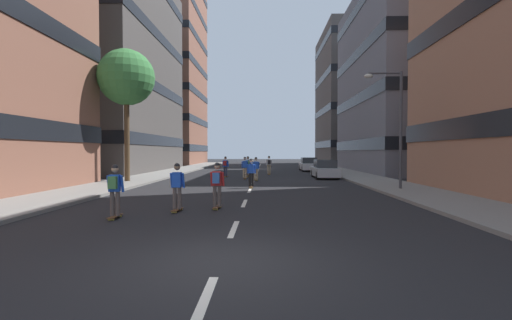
{
  "coord_description": "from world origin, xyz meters",
  "views": [
    {
      "loc": [
        0.9,
        -7.05,
        2.2
      ],
      "look_at": [
        0.0,
        26.15,
        1.4
      ],
      "focal_mm": 24.99,
      "sensor_mm": 36.0,
      "label": 1
    }
  ],
  "objects_px": {
    "skater_1": "(251,172)",
    "skater_8": "(269,164)",
    "skater_3": "(245,167)",
    "skater_2": "(177,185)",
    "skater_0": "(225,165)",
    "street_tree_near": "(126,78)",
    "skater_4": "(115,188)",
    "streetlamp_right": "(394,117)",
    "skater_7": "(256,168)",
    "parked_car_mid": "(325,170)",
    "parked_car_near": "(309,165)",
    "skater_6": "(248,165)",
    "skater_5": "(217,182)"
  },
  "relations": [
    {
      "from": "parked_car_mid",
      "to": "skater_0",
      "type": "height_order",
      "value": "skater_0"
    },
    {
      "from": "skater_7",
      "to": "skater_8",
      "type": "relative_size",
      "value": 1.0
    },
    {
      "from": "skater_7",
      "to": "skater_0",
      "type": "bearing_deg",
      "value": 127.07
    },
    {
      "from": "skater_6",
      "to": "skater_3",
      "type": "bearing_deg",
      "value": -92.81
    },
    {
      "from": "skater_0",
      "to": "skater_7",
      "type": "distance_m",
      "value": 4.52
    },
    {
      "from": "skater_8",
      "to": "street_tree_near",
      "type": "bearing_deg",
      "value": -137.15
    },
    {
      "from": "skater_5",
      "to": "skater_8",
      "type": "distance_m",
      "value": 20.45
    },
    {
      "from": "street_tree_near",
      "to": "skater_7",
      "type": "relative_size",
      "value": 5.14
    },
    {
      "from": "streetlamp_right",
      "to": "skater_2",
      "type": "height_order",
      "value": "streetlamp_right"
    },
    {
      "from": "skater_3",
      "to": "streetlamp_right",
      "type": "bearing_deg",
      "value": -43.42
    },
    {
      "from": "parked_car_mid",
      "to": "skater_4",
      "type": "height_order",
      "value": "skater_4"
    },
    {
      "from": "skater_0",
      "to": "skater_6",
      "type": "distance_m",
      "value": 1.95
    },
    {
      "from": "skater_2",
      "to": "parked_car_mid",
      "type": "bearing_deg",
      "value": 63.83
    },
    {
      "from": "street_tree_near",
      "to": "skater_2",
      "type": "height_order",
      "value": "street_tree_near"
    },
    {
      "from": "parked_car_near",
      "to": "skater_2",
      "type": "height_order",
      "value": "skater_2"
    },
    {
      "from": "skater_1",
      "to": "skater_2",
      "type": "height_order",
      "value": "same"
    },
    {
      "from": "skater_4",
      "to": "parked_car_near",
      "type": "bearing_deg",
      "value": 71.32
    },
    {
      "from": "skater_2",
      "to": "skater_8",
      "type": "bearing_deg",
      "value": 80.39
    },
    {
      "from": "skater_0",
      "to": "skater_8",
      "type": "height_order",
      "value": "same"
    },
    {
      "from": "skater_8",
      "to": "skater_2",
      "type": "bearing_deg",
      "value": -99.61
    },
    {
      "from": "skater_3",
      "to": "skater_1",
      "type": "bearing_deg",
      "value": -83.53
    },
    {
      "from": "skater_3",
      "to": "skater_5",
      "type": "distance_m",
      "value": 14.82
    },
    {
      "from": "streetlamp_right",
      "to": "skater_8",
      "type": "height_order",
      "value": "streetlamp_right"
    },
    {
      "from": "street_tree_near",
      "to": "skater_8",
      "type": "relative_size",
      "value": 5.14
    },
    {
      "from": "parked_car_mid",
      "to": "skater_7",
      "type": "relative_size",
      "value": 2.47
    },
    {
      "from": "streetlamp_right",
      "to": "skater_4",
      "type": "bearing_deg",
      "value": -144.62
    },
    {
      "from": "skater_6",
      "to": "skater_7",
      "type": "relative_size",
      "value": 1.0
    },
    {
      "from": "street_tree_near",
      "to": "skater_4",
      "type": "xyz_separation_m",
      "value": [
        4.76,
        -13.14,
        -6.28
      ]
    },
    {
      "from": "parked_car_mid",
      "to": "skater_7",
      "type": "height_order",
      "value": "skater_7"
    },
    {
      "from": "parked_car_near",
      "to": "skater_1",
      "type": "relative_size",
      "value": 2.47
    },
    {
      "from": "streetlamp_right",
      "to": "skater_7",
      "type": "xyz_separation_m",
      "value": [
        -7.88,
        6.78,
        -3.15
      ]
    },
    {
      "from": "skater_3",
      "to": "skater_7",
      "type": "xyz_separation_m",
      "value": [
        0.93,
        -1.56,
        0.0
      ]
    },
    {
      "from": "parked_car_mid",
      "to": "skater_4",
      "type": "xyz_separation_m",
      "value": [
        -9.79,
        -17.92,
        0.32
      ]
    },
    {
      "from": "parked_car_near",
      "to": "skater_8",
      "type": "distance_m",
      "value": 7.98
    },
    {
      "from": "skater_1",
      "to": "skater_8",
      "type": "distance_m",
      "value": 12.56
    },
    {
      "from": "skater_4",
      "to": "skater_7",
      "type": "bearing_deg",
      "value": 74.72
    },
    {
      "from": "parked_car_mid",
      "to": "skater_3",
      "type": "xyz_separation_m",
      "value": [
        -6.53,
        -1.01,
        0.29
      ]
    },
    {
      "from": "street_tree_near",
      "to": "skater_5",
      "type": "height_order",
      "value": "street_tree_near"
    },
    {
      "from": "skater_4",
      "to": "skater_8",
      "type": "height_order",
      "value": "same"
    },
    {
      "from": "streetlamp_right",
      "to": "skater_6",
      "type": "relative_size",
      "value": 3.65
    },
    {
      "from": "streetlamp_right",
      "to": "skater_0",
      "type": "height_order",
      "value": "streetlamp_right"
    },
    {
      "from": "skater_3",
      "to": "skater_8",
      "type": "distance_m",
      "value": 5.86
    },
    {
      "from": "skater_7",
      "to": "skater_8",
      "type": "height_order",
      "value": "same"
    },
    {
      "from": "skater_2",
      "to": "street_tree_near",
      "type": "bearing_deg",
      "value": 118.85
    },
    {
      "from": "skater_3",
      "to": "skater_7",
      "type": "bearing_deg",
      "value": -59.27
    },
    {
      "from": "parked_car_near",
      "to": "skater_8",
      "type": "height_order",
      "value": "skater_8"
    },
    {
      "from": "skater_0",
      "to": "skater_1",
      "type": "xyz_separation_m",
      "value": [
        2.59,
        -9.04,
        -0.03
      ]
    },
    {
      "from": "parked_car_near",
      "to": "skater_5",
      "type": "bearing_deg",
      "value": -104.05
    },
    {
      "from": "streetlamp_right",
      "to": "parked_car_mid",
      "type": "bearing_deg",
      "value": 103.71
    },
    {
      "from": "skater_0",
      "to": "street_tree_near",
      "type": "bearing_deg",
      "value": -136.97
    }
  ]
}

